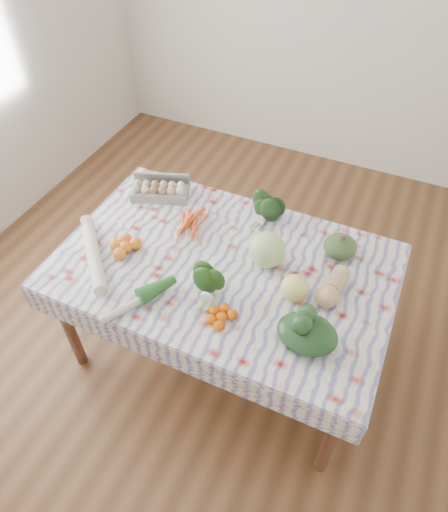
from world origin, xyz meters
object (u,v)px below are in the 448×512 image
at_px(grapefruit, 295,288).
at_px(cabbage, 267,250).
at_px(dining_table, 224,275).
at_px(egg_carton, 159,192).
at_px(butternut_squash, 333,286).
at_px(kabocha_squash, 340,246).

bearing_deg(grapefruit, cabbage, 141.74).
height_order(cabbage, grapefruit, cabbage).
height_order(dining_table, egg_carton, egg_carton).
height_order(dining_table, grapefruit, grapefruit).
bearing_deg(cabbage, grapefruit, -38.26).
relative_size(cabbage, butternut_squash, 0.77).
relative_size(dining_table, egg_carton, 4.96).
height_order(kabocha_squash, butternut_squash, same).
bearing_deg(kabocha_squash, butternut_squash, -82.64).
bearing_deg(cabbage, egg_carton, 163.38).
height_order(egg_carton, cabbage, cabbage).
xyz_separation_m(egg_carton, grapefruit, (0.93, -0.37, 0.02)).
distance_m(kabocha_squash, butternut_squash, 0.27).
bearing_deg(egg_carton, cabbage, -37.16).
relative_size(egg_carton, cabbage, 1.78).
xyz_separation_m(dining_table, butternut_squash, (0.54, 0.04, 0.14)).
relative_size(egg_carton, grapefruit, 2.49).
relative_size(kabocha_squash, cabbage, 0.92).
bearing_deg(kabocha_squash, dining_table, -148.70).
xyz_separation_m(dining_table, cabbage, (0.19, 0.10, 0.17)).
distance_m(dining_table, cabbage, 0.27).
relative_size(dining_table, butternut_squash, 6.76).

